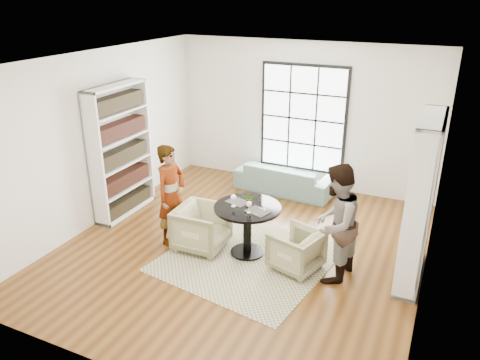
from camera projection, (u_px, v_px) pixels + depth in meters
The scene contains 16 objects.
ground at pixel (243, 247), 7.65m from camera, with size 6.00×6.00×0.00m, color brown.
room_shell at pixel (257, 165), 7.63m from camera, with size 6.00×6.01×6.00m.
rug at pixel (248, 259), 7.31m from camera, with size 2.37×2.37×0.01m, color tan.
pedestal_table at pixel (247, 220), 7.25m from camera, with size 1.04×1.04×0.83m.
sofa at pixel (285, 178), 9.66m from camera, with size 2.01×0.78×0.59m, color #779E8F.
armchair_left at pixel (202, 228), 7.51m from camera, with size 0.77×0.79×0.72m, color tan.
armchair_right at pixel (296, 250), 6.96m from camera, with size 0.67×0.69×0.63m, color tan.
person_left at pixel (171, 195), 7.55m from camera, with size 0.61×0.40×1.68m, color gray.
person_right at pixel (335, 224), 6.54m from camera, with size 0.85×0.66×1.75m, color gray.
placemat_left at pixel (238, 202), 7.31m from camera, with size 0.34×0.26×0.01m, color #2A2724.
placemat_right at pixel (258, 211), 7.00m from camera, with size 0.34×0.26×0.01m, color #2A2724.
cutlery_left at pixel (238, 202), 7.30m from camera, with size 0.14×0.22×0.01m, color silver, non-canonical shape.
cutlery_right at pixel (258, 211), 7.00m from camera, with size 0.14×0.22×0.01m, color silver, non-canonical shape.
wine_glass_left at pixel (233, 198), 7.11m from camera, with size 0.09×0.09×0.20m.
wine_glass_right at pixel (249, 204), 6.92m from camera, with size 0.08×0.08×0.19m.
flower_centerpiece at pixel (250, 200), 7.17m from camera, with size 0.17×0.14×0.19m, color gray.
Camera 1 is at (2.76, -6.06, 3.92)m, focal length 35.00 mm.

